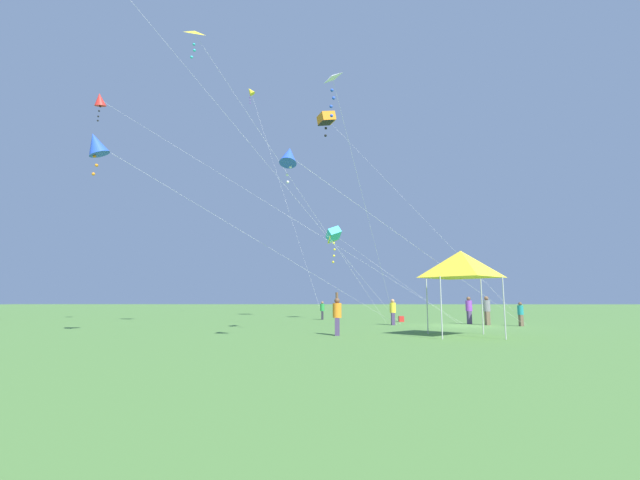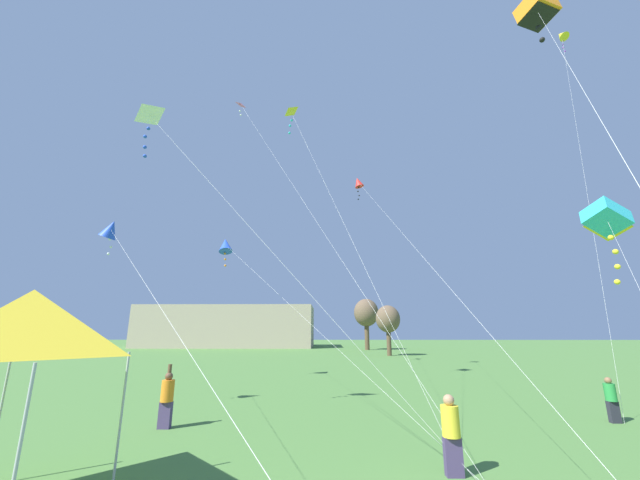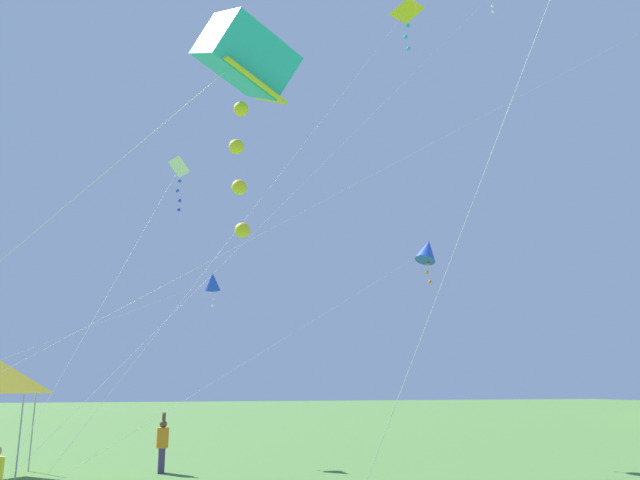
{
  "view_description": "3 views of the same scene",
  "coord_description": "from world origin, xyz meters",
  "px_view_note": "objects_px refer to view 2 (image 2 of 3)",
  "views": [
    {
      "loc": [
        -27.26,
        8.34,
        1.66
      ],
      "look_at": [
        0.36,
        8.98,
        5.48
      ],
      "focal_mm": 24.0,
      "sensor_mm": 36.0,
      "label": 1
    },
    {
      "loc": [
        -2.08,
        -4.47,
        3.09
      ],
      "look_at": [
        -2.32,
        10.84,
        6.95
      ],
      "focal_mm": 20.0,
      "sensor_mm": 36.0,
      "label": 2
    },
    {
      "loc": [
        15.45,
        6.89,
        2.83
      ],
      "look_at": [
        1.47,
        11.01,
        6.26
      ],
      "focal_mm": 35.0,
      "sensor_mm": 36.0,
      "label": 3
    }
  ],
  "objects_px": {
    "festival_tent": "(28,322)",
    "person_yellow_shirt": "(451,431)",
    "kite_pink_delta_3": "(242,105)",
    "kite_orange_box_4": "(537,11)",
    "kite_white_delta_7": "(150,118)",
    "kite_red_diamond_1": "(358,182)",
    "kite_cyan_box_2": "(606,219)",
    "person_orange_shirt": "(167,397)",
    "kite_yellow_diamond_5": "(562,36)",
    "kite_yellow_delta_6": "(291,113)",
    "person_green_shirt": "(611,398)",
    "kite_blue_diamond_0": "(111,230)",
    "kite_blue_diamond_8": "(226,245)"
  },
  "relations": [
    {
      "from": "kite_yellow_diamond_5",
      "to": "kite_cyan_box_2",
      "type": "bearing_deg",
      "value": -127.25
    },
    {
      "from": "kite_yellow_diamond_5",
      "to": "kite_red_diamond_1",
      "type": "bearing_deg",
      "value": 150.12
    },
    {
      "from": "kite_blue_diamond_8",
      "to": "person_green_shirt",
      "type": "bearing_deg",
      "value": -30.95
    },
    {
      "from": "kite_blue_diamond_0",
      "to": "kite_red_diamond_1",
      "type": "distance_m",
      "value": 20.63
    },
    {
      "from": "person_yellow_shirt",
      "to": "kite_blue_diamond_0",
      "type": "relative_size",
      "value": 0.12
    },
    {
      "from": "kite_yellow_delta_6",
      "to": "kite_white_delta_7",
      "type": "bearing_deg",
      "value": -121.23
    },
    {
      "from": "kite_white_delta_7",
      "to": "kite_red_diamond_1",
      "type": "bearing_deg",
      "value": 58.45
    },
    {
      "from": "festival_tent",
      "to": "kite_pink_delta_3",
      "type": "relative_size",
      "value": 0.16
    },
    {
      "from": "person_yellow_shirt",
      "to": "kite_white_delta_7",
      "type": "relative_size",
      "value": 0.14
    },
    {
      "from": "kite_orange_box_4",
      "to": "kite_yellow_delta_6",
      "type": "bearing_deg",
      "value": 147.23
    },
    {
      "from": "kite_red_diamond_1",
      "to": "kite_blue_diamond_8",
      "type": "height_order",
      "value": "kite_red_diamond_1"
    },
    {
      "from": "person_orange_shirt",
      "to": "kite_pink_delta_3",
      "type": "xyz_separation_m",
      "value": [
        -2.31,
        15.56,
        21.77
      ]
    },
    {
      "from": "festival_tent",
      "to": "kite_white_delta_7",
      "type": "relative_size",
      "value": 0.32
    },
    {
      "from": "kite_orange_box_4",
      "to": "kite_yellow_diamond_5",
      "type": "bearing_deg",
      "value": 47.9
    },
    {
      "from": "kite_white_delta_7",
      "to": "festival_tent",
      "type": "bearing_deg",
      "value": -76.07
    },
    {
      "from": "kite_pink_delta_3",
      "to": "kite_yellow_delta_6",
      "type": "xyz_separation_m",
      "value": [
        5.26,
        -7.4,
        -5.77
      ]
    },
    {
      "from": "person_orange_shirt",
      "to": "kite_orange_box_4",
      "type": "height_order",
      "value": "kite_orange_box_4"
    },
    {
      "from": "kite_red_diamond_1",
      "to": "kite_white_delta_7",
      "type": "bearing_deg",
      "value": -121.55
    },
    {
      "from": "kite_yellow_delta_6",
      "to": "kite_white_delta_7",
      "type": "height_order",
      "value": "kite_yellow_delta_6"
    },
    {
      "from": "kite_pink_delta_3",
      "to": "kite_orange_box_4",
      "type": "relative_size",
      "value": 1.34
    },
    {
      "from": "kite_yellow_diamond_5",
      "to": "kite_blue_diamond_8",
      "type": "bearing_deg",
      "value": 174.16
    },
    {
      "from": "kite_blue_diamond_8",
      "to": "kite_yellow_diamond_5",
      "type": "bearing_deg",
      "value": -5.84
    },
    {
      "from": "kite_blue_diamond_0",
      "to": "kite_yellow_diamond_5",
      "type": "xyz_separation_m",
      "value": [
        25.78,
        6.64,
        15.91
      ]
    },
    {
      "from": "kite_pink_delta_3",
      "to": "kite_yellow_delta_6",
      "type": "relative_size",
      "value": 1.33
    },
    {
      "from": "festival_tent",
      "to": "person_yellow_shirt",
      "type": "xyz_separation_m",
      "value": [
        8.43,
        1.93,
        -2.33
      ]
    },
    {
      "from": "kite_blue_diamond_0",
      "to": "person_orange_shirt",
      "type": "bearing_deg",
      "value": -25.95
    },
    {
      "from": "person_green_shirt",
      "to": "kite_blue_diamond_0",
      "type": "height_order",
      "value": "kite_blue_diamond_0"
    },
    {
      "from": "festival_tent",
      "to": "kite_cyan_box_2",
      "type": "relative_size",
      "value": 0.42
    },
    {
      "from": "kite_cyan_box_2",
      "to": "kite_pink_delta_3",
      "type": "distance_m",
      "value": 28.35
    },
    {
      "from": "kite_red_diamond_1",
      "to": "kite_pink_delta_3",
      "type": "bearing_deg",
      "value": -175.07
    },
    {
      "from": "festival_tent",
      "to": "person_green_shirt",
      "type": "distance_m",
      "value": 17.04
    },
    {
      "from": "person_orange_shirt",
      "to": "kite_orange_box_4",
      "type": "xyz_separation_m",
      "value": [
        14.71,
        0.59,
        15.95
      ]
    },
    {
      "from": "kite_orange_box_4",
      "to": "kite_white_delta_7",
      "type": "relative_size",
      "value": 1.46
    },
    {
      "from": "festival_tent",
      "to": "person_orange_shirt",
      "type": "height_order",
      "value": "festival_tent"
    },
    {
      "from": "person_yellow_shirt",
      "to": "kite_yellow_delta_6",
      "type": "xyz_separation_m",
      "value": [
        -5.05,
        11.88,
        16.06
      ]
    },
    {
      "from": "person_yellow_shirt",
      "to": "kite_white_delta_7",
      "type": "distance_m",
      "value": 14.93
    },
    {
      "from": "kite_blue_diamond_0",
      "to": "kite_yellow_diamond_5",
      "type": "relative_size",
      "value": 0.6
    },
    {
      "from": "kite_cyan_box_2",
      "to": "kite_yellow_delta_6",
      "type": "height_order",
      "value": "kite_yellow_delta_6"
    },
    {
      "from": "kite_cyan_box_2",
      "to": "kite_orange_box_4",
      "type": "distance_m",
      "value": 9.97
    },
    {
      "from": "festival_tent",
      "to": "kite_orange_box_4",
      "type": "distance_m",
      "value": 21.33
    },
    {
      "from": "kite_pink_delta_3",
      "to": "kite_orange_box_4",
      "type": "distance_m",
      "value": 23.4
    },
    {
      "from": "person_orange_shirt",
      "to": "kite_blue_diamond_0",
      "type": "relative_size",
      "value": 0.14
    },
    {
      "from": "kite_pink_delta_3",
      "to": "person_yellow_shirt",
      "type": "bearing_deg",
      "value": -61.88
    },
    {
      "from": "person_yellow_shirt",
      "to": "kite_yellow_delta_6",
      "type": "height_order",
      "value": "kite_yellow_delta_6"
    },
    {
      "from": "kite_orange_box_4",
      "to": "person_yellow_shirt",
      "type": "bearing_deg",
      "value": -147.31
    },
    {
      "from": "kite_cyan_box_2",
      "to": "person_yellow_shirt",
      "type": "bearing_deg",
      "value": -153.3
    },
    {
      "from": "kite_cyan_box_2",
      "to": "kite_yellow_delta_6",
      "type": "relative_size",
      "value": 0.52
    },
    {
      "from": "festival_tent",
      "to": "person_yellow_shirt",
      "type": "relative_size",
      "value": 2.31
    },
    {
      "from": "kite_blue_diamond_0",
      "to": "kite_white_delta_7",
      "type": "xyz_separation_m",
      "value": [
        2.01,
        -1.7,
        4.19
      ]
    },
    {
      "from": "festival_tent",
      "to": "kite_pink_delta_3",
      "type": "distance_m",
      "value": 28.87
    }
  ]
}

